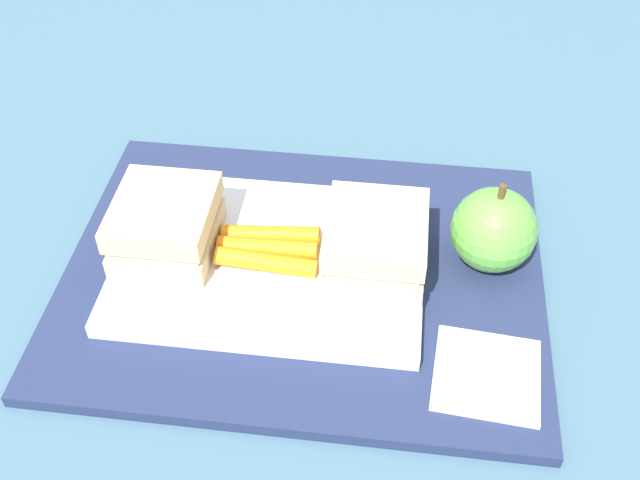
{
  "coord_description": "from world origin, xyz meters",
  "views": [
    {
      "loc": [
        0.06,
        -0.4,
        0.43
      ],
      "look_at": [
        0.01,
        0.0,
        0.04
      ],
      "focal_mm": 43.16,
      "sensor_mm": 36.0,
      "label": 1
    }
  ],
  "objects": [
    {
      "name": "sandwich_half_right",
      "position": [
        0.05,
        0.0,
        0.04
      ],
      "size": [
        0.07,
        0.08,
        0.04
      ],
      "color": "#DBC189",
      "rests_on": "food_tray"
    },
    {
      "name": "lunchbag_mat",
      "position": [
        0.0,
        0.0,
        0.01
      ],
      "size": [
        0.36,
        0.28,
        0.01
      ],
      "primitive_type": "cube",
      "color": "navy",
      "rests_on": "ground_plane"
    },
    {
      "name": "carrot_sticks_bundle",
      "position": [
        -0.03,
        0.0,
        0.03
      ],
      "size": [
        0.08,
        0.04,
        0.02
      ],
      "color": "orange",
      "rests_on": "food_tray"
    },
    {
      "name": "paper_napkin",
      "position": [
        0.14,
        -0.08,
        0.01
      ],
      "size": [
        0.08,
        0.08,
        0.0
      ],
      "primitive_type": "cube",
      "rotation": [
        0.0,
        0.0,
        -0.08
      ],
      "color": "white",
      "rests_on": "lunchbag_mat"
    },
    {
      "name": "food_tray",
      "position": [
        -0.03,
        0.0,
        0.02
      ],
      "size": [
        0.23,
        0.17,
        0.01
      ],
      "primitive_type": "cube",
      "color": "white",
      "rests_on": "lunchbag_mat"
    },
    {
      "name": "sandwich_half_left",
      "position": [
        -0.1,
        0.0,
        0.04
      ],
      "size": [
        0.07,
        0.08,
        0.04
      ],
      "color": "#DBC189",
      "rests_on": "food_tray"
    },
    {
      "name": "apple",
      "position": [
        0.14,
        0.03,
        0.04
      ],
      "size": [
        0.06,
        0.06,
        0.08
      ],
      "color": "#66B742",
      "rests_on": "lunchbag_mat"
    },
    {
      "name": "ground_plane",
      "position": [
        0.0,
        0.0,
        0.0
      ],
      "size": [
        2.4,
        2.4,
        0.0
      ],
      "primitive_type": "plane",
      "color": "#42667A"
    }
  ]
}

